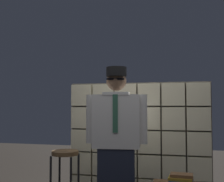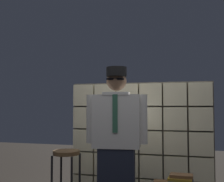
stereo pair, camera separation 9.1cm
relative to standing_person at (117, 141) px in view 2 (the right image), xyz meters
The scene contains 4 objects.
glass_block_wall 0.84m from the standing_person, 81.14° to the left, with size 2.02×0.10×1.69m.
standing_person is the anchor object (origin of this frame).
bar_stool 0.83m from the standing_person, 163.80° to the left, with size 0.34×0.34×0.76m.
book_stack 0.81m from the standing_person, 10.32° to the right, with size 0.26×0.21×0.13m.
Camera 2 is at (0.64, -2.78, 1.33)m, focal length 44.27 mm.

